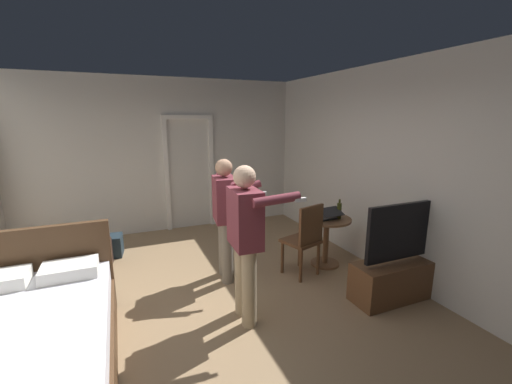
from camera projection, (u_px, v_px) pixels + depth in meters
name	position (u px, v px, depth m)	size (l,w,h in m)	color
ground_plane	(205.00, 309.00, 3.65)	(6.38, 6.38, 0.00)	#997A56
wall_back	(162.00, 156.00, 6.00)	(5.23, 0.12, 2.79)	beige
wall_right	(392.00, 171.00, 4.31)	(0.12, 6.04, 2.79)	beige
doorway_frame	(189.00, 165.00, 6.15)	(0.93, 0.08, 2.13)	white
bed	(23.00, 349.00, 2.58)	(1.33, 2.06, 1.02)	#4C331E
tv_flatscreen	(401.00, 271.00, 3.84)	(1.22, 0.40, 1.16)	brown
side_table	(326.00, 233.00, 4.66)	(0.68, 0.68, 0.70)	brown
laptop	(327.00, 216.00, 4.55)	(0.35, 0.36, 0.17)	black
bottle_on_table	(339.00, 210.00, 4.57)	(0.06, 0.06, 0.28)	#333710
wooden_chair	(305.00, 237.00, 4.30)	(0.52, 0.52, 0.99)	brown
person_blue_shirt	(246.00, 234.00, 3.27)	(0.65, 0.60, 1.64)	tan
person_striped_shirt	(226.00, 212.00, 4.17)	(0.59, 0.63, 1.59)	gray
suitcase_dark	(100.00, 247.00, 4.99)	(0.64, 0.32, 0.32)	#1E2D38
suitcase_small	(89.00, 255.00, 4.60)	(0.56, 0.30, 0.39)	black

